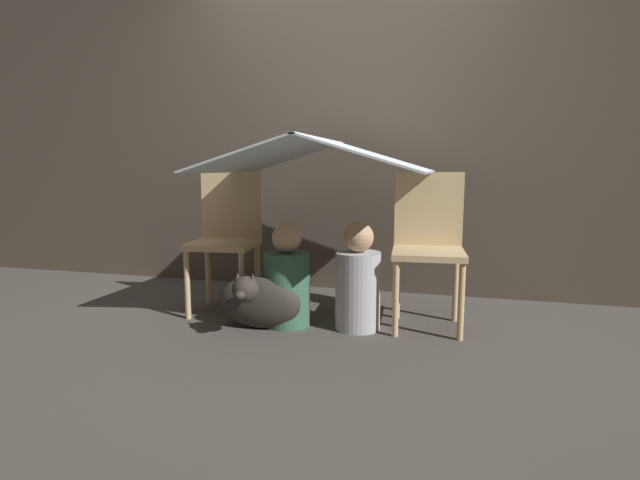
{
  "coord_description": "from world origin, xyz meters",
  "views": [
    {
      "loc": [
        0.79,
        -2.86,
        0.95
      ],
      "look_at": [
        0.0,
        0.07,
        0.51
      ],
      "focal_mm": 28.0,
      "sensor_mm": 36.0,
      "label": 1
    }
  ],
  "objects": [
    {
      "name": "wall_back",
      "position": [
        0.0,
        0.92,
        1.25
      ],
      "size": [
        7.0,
        0.05,
        2.5
      ],
      "color": "#4C4238",
      "rests_on": "ground_plane"
    },
    {
      "name": "person_second",
      "position": [
        0.26,
        -0.04,
        0.28
      ],
      "size": [
        0.27,
        0.27,
        0.64
      ],
      "color": "#B2B2B7",
      "rests_on": "ground_plane"
    },
    {
      "name": "ground_plane",
      "position": [
        0.0,
        0.0,
        0.0
      ],
      "size": [
        8.8,
        8.8,
        0.0
      ],
      "primitive_type": "plane",
      "color": "#47423D"
    },
    {
      "name": "chair_right",
      "position": [
        0.65,
        0.15,
        0.51
      ],
      "size": [
        0.44,
        0.44,
        0.92
      ],
      "rotation": [
        0.0,
        0.0,
        0.08
      ],
      "color": "#D1B27F",
      "rests_on": "ground_plane"
    },
    {
      "name": "dog",
      "position": [
        -0.31,
        -0.2,
        0.17
      ],
      "size": [
        0.52,
        0.39,
        0.37
      ],
      "color": "#332D28",
      "rests_on": "ground_plane"
    },
    {
      "name": "sheet_canopy",
      "position": [
        0.0,
        0.07,
        1.02
      ],
      "size": [
        1.31,
        1.1,
        0.21
      ],
      "color": "silver"
    },
    {
      "name": "person_front",
      "position": [
        -0.17,
        -0.08,
        0.27
      ],
      "size": [
        0.28,
        0.28,
        0.62
      ],
      "color": "#38664C",
      "rests_on": "ground_plane"
    },
    {
      "name": "chair_left",
      "position": [
        -0.66,
        0.15,
        0.51
      ],
      "size": [
        0.46,
        0.46,
        0.92
      ],
      "rotation": [
        0.0,
        0.0,
        0.12
      ],
      "color": "#D1B27F",
      "rests_on": "ground_plane"
    }
  ]
}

